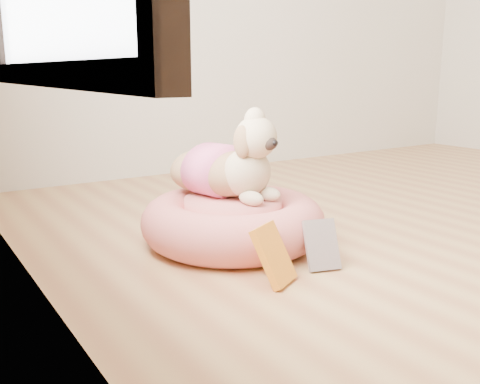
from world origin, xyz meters
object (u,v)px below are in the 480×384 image
pet_bed (233,222)px  dog (228,151)px  book_yellow (274,255)px  book_white (322,245)px

pet_bed → dog: 0.28m
pet_bed → book_yellow: bearing=-104.8°
pet_bed → book_yellow: book_yellow is taller
pet_bed → book_white: size_ratio=4.06×
dog → book_white: bearing=-89.5°
pet_bed → book_yellow: 0.43m
dog → book_white: (0.11, -0.43, -0.29)m
pet_bed → dog: size_ratio=1.47×
pet_bed → book_white: (0.11, -0.40, -0.01)m
pet_bed → dog: (-0.00, 0.03, 0.28)m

